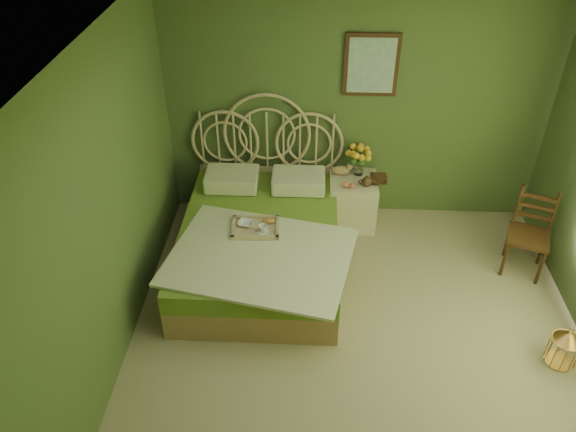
# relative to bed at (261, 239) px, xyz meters

# --- Properties ---
(floor) EXTENTS (4.50, 4.50, 0.00)m
(floor) POSITION_rel_bed_xyz_m (0.94, -1.22, -0.31)
(floor) COLOR tan
(floor) RESTS_ON ground
(ceiling) EXTENTS (4.50, 4.50, 0.00)m
(ceiling) POSITION_rel_bed_xyz_m (0.94, -1.22, 2.29)
(ceiling) COLOR silver
(ceiling) RESTS_ON wall_back
(wall_back) EXTENTS (4.00, 0.00, 4.00)m
(wall_back) POSITION_rel_bed_xyz_m (0.94, 1.03, 0.99)
(wall_back) COLOR #465A2F
(wall_back) RESTS_ON floor
(wall_left) EXTENTS (0.00, 4.50, 4.50)m
(wall_left) POSITION_rel_bed_xyz_m (-1.06, -1.22, 0.99)
(wall_left) COLOR #465A2F
(wall_left) RESTS_ON floor
(wall_art) EXTENTS (0.54, 0.04, 0.64)m
(wall_art) POSITION_rel_bed_xyz_m (1.05, 1.00, 1.44)
(wall_art) COLOR #3A230F
(wall_art) RESTS_ON wall_back
(bed) EXTENTS (1.82, 2.30, 1.42)m
(bed) POSITION_rel_bed_xyz_m (0.00, 0.00, 0.00)
(bed) COLOR tan
(bed) RESTS_ON floor
(nightstand) EXTENTS (0.51, 0.51, 0.99)m
(nightstand) POSITION_rel_bed_xyz_m (0.96, 0.77, 0.04)
(nightstand) COLOR beige
(nightstand) RESTS_ON floor
(chair) EXTENTS (0.50, 0.50, 0.88)m
(chair) POSITION_rel_bed_xyz_m (2.64, 0.11, 0.18)
(chair) COLOR #3A230F
(chair) RESTS_ON floor
(birdcage) EXTENTS (0.24, 0.24, 0.36)m
(birdcage) POSITION_rel_bed_xyz_m (2.64, -1.15, -0.14)
(birdcage) COLOR #B6773A
(birdcage) RESTS_ON floor
(book_lower) EXTENTS (0.18, 0.23, 0.02)m
(book_lower) POSITION_rel_bed_xyz_m (1.13, 0.78, 0.26)
(book_lower) COLOR #381E0F
(book_lower) RESTS_ON nightstand
(book_upper) EXTENTS (0.25, 0.26, 0.02)m
(book_upper) POSITION_rel_bed_xyz_m (1.13, 0.78, 0.28)
(book_upper) COLOR #472819
(book_upper) RESTS_ON nightstand
(cereal_bowl) EXTENTS (0.17, 0.17, 0.04)m
(cereal_bowl) POSITION_rel_bed_xyz_m (-0.13, -0.09, 0.25)
(cereal_bowl) COLOR white
(cereal_bowl) RESTS_ON bed
(coffee_cup) EXTENTS (0.11, 0.11, 0.08)m
(coffee_cup) POSITION_rel_bed_xyz_m (0.05, -0.20, 0.28)
(coffee_cup) COLOR white
(coffee_cup) RESTS_ON bed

